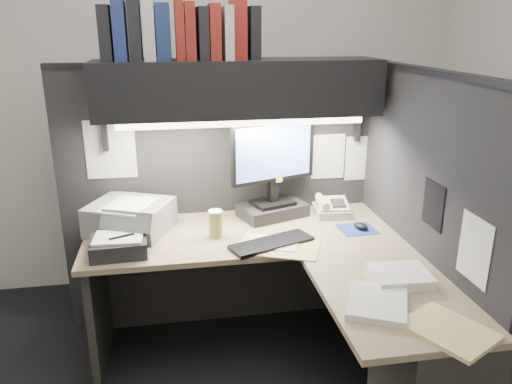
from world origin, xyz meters
TOP-DOWN VIEW (x-y plane):
  - wall_back at (0.00, 1.50)m, footprint 3.50×0.04m
  - partition_back at (0.03, 0.93)m, footprint 1.90×0.06m
  - partition_right at (0.98, 0.18)m, footprint 0.06×1.50m
  - desk at (0.43, -0.00)m, footprint 1.70×1.53m
  - overhead_shelf at (0.12, 0.75)m, footprint 1.55×0.34m
  - task_light_tube at (0.12, 0.61)m, footprint 1.32×0.04m
  - monitor at (0.32, 0.76)m, footprint 0.52×0.35m
  - keyboard at (0.23, 0.35)m, footprint 0.47×0.30m
  - mousepad at (0.75, 0.48)m, footprint 0.21×0.19m
  - mouse at (0.77, 0.47)m, footprint 0.09×0.11m
  - telephone at (0.68, 0.72)m, footprint 0.21×0.22m
  - coffee_cup at (-0.04, 0.52)m, footprint 0.08×0.08m
  - printer at (-0.50, 0.68)m, footprint 0.52×0.49m
  - notebook_stack at (-0.54, 0.39)m, footprint 0.29×0.24m
  - open_folder at (0.27, 0.32)m, footprint 0.48×0.40m
  - paper_stack_a at (0.72, -0.13)m, footprint 0.27×0.23m
  - paper_stack_b at (0.54, -0.31)m, footprint 0.34×0.36m
  - manila_stack at (0.73, -0.53)m, footprint 0.36×0.38m
  - binder_row at (-0.18, 0.75)m, footprint 0.81×0.26m
  - pinned_papers at (0.42, 0.56)m, footprint 1.76×1.31m

SIDE VIEW (x-z plane):
  - desk at x=0.43m, z-range 0.08..0.81m
  - mousepad at x=0.75m, z-range 0.73..0.73m
  - open_folder at x=0.27m, z-range 0.73..0.74m
  - manila_stack at x=0.73m, z-range 0.73..0.75m
  - keyboard at x=0.23m, z-range 0.73..0.75m
  - paper_stack_b at x=0.54m, z-range 0.73..0.76m
  - mouse at x=0.77m, z-range 0.73..0.77m
  - paper_stack_a at x=0.72m, z-range 0.73..0.78m
  - telephone at x=0.68m, z-range 0.73..0.81m
  - notebook_stack at x=-0.54m, z-range 0.73..0.81m
  - coffee_cup at x=-0.04m, z-range 0.73..0.87m
  - partition_back at x=0.03m, z-range 0.00..1.60m
  - partition_right at x=0.98m, z-range 0.00..1.60m
  - printer at x=-0.50m, z-range 0.73..0.90m
  - monitor at x=0.32m, z-range 0.67..1.25m
  - pinned_papers at x=0.42m, z-range 0.80..1.31m
  - task_light_tube at x=0.12m, z-range 1.31..1.35m
  - wall_back at x=0.00m, z-range 0.00..2.70m
  - overhead_shelf at x=0.12m, z-range 1.35..1.65m
  - binder_row at x=-0.18m, z-range 1.64..1.94m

